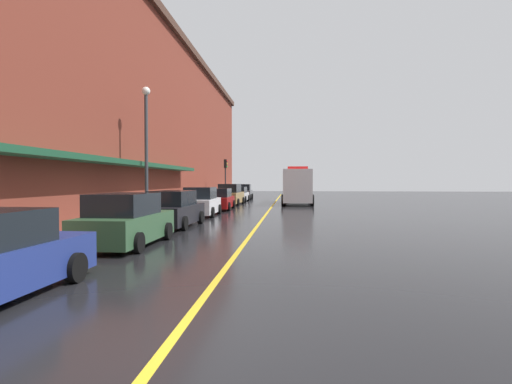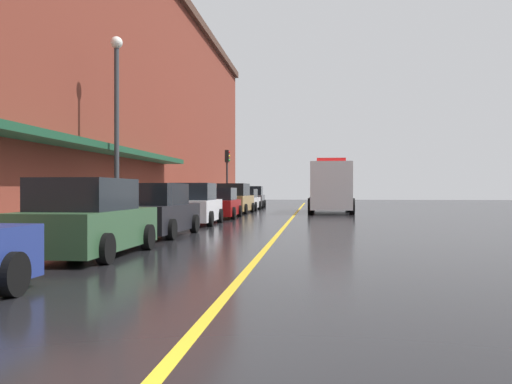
# 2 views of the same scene
# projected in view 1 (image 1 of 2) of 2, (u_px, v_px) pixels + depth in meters

# --- Properties ---
(ground_plane) EXTENTS (112.00, 112.00, 0.00)m
(ground_plane) POSITION_uv_depth(u_px,v_px,m) (269.00, 210.00, 30.24)
(ground_plane) COLOR black
(sidewalk_left) EXTENTS (2.40, 70.00, 0.15)m
(sidewalk_left) POSITION_uv_depth(u_px,v_px,m) (188.00, 208.00, 30.77)
(sidewalk_left) COLOR #ADA8A0
(sidewalk_left) RESTS_ON ground
(lane_center_stripe) EXTENTS (0.16, 70.00, 0.01)m
(lane_center_stripe) POSITION_uv_depth(u_px,v_px,m) (269.00, 210.00, 30.24)
(lane_center_stripe) COLOR gold
(lane_center_stripe) RESTS_ON ground
(brick_building_left) EXTENTS (13.89, 64.00, 14.17)m
(brick_building_left) POSITION_uv_depth(u_px,v_px,m) (86.00, 115.00, 30.23)
(brick_building_left) COLOR maroon
(brick_building_left) RESTS_ON ground
(parked_car_1) EXTENTS (2.13, 4.56, 1.77)m
(parked_car_1) POSITION_uv_depth(u_px,v_px,m) (126.00, 221.00, 13.50)
(parked_car_1) COLOR #2D5133
(parked_car_1) RESTS_ON ground
(parked_car_2) EXTENTS (2.12, 4.74, 1.72)m
(parked_car_2) POSITION_uv_depth(u_px,v_px,m) (174.00, 210.00, 19.09)
(parked_car_2) COLOR black
(parked_car_2) RESTS_ON ground
(parked_car_3) EXTENTS (2.11, 4.33, 1.79)m
(parked_car_3) POSITION_uv_depth(u_px,v_px,m) (201.00, 202.00, 25.11)
(parked_car_3) COLOR silver
(parked_car_3) RESTS_ON ground
(parked_car_4) EXTENTS (2.23, 4.91, 1.61)m
(parked_car_4) POSITION_uv_depth(u_px,v_px,m) (219.00, 200.00, 30.63)
(parked_car_4) COLOR maroon
(parked_car_4) RESTS_ON ground
(parked_car_5) EXTENTS (2.23, 4.73, 1.91)m
(parked_car_5) POSITION_uv_depth(u_px,v_px,m) (230.00, 195.00, 36.88)
(parked_car_5) COLOR #A5844C
(parked_car_5) RESTS_ON ground
(parked_car_6) EXTENTS (2.13, 4.44, 1.56)m
(parked_car_6) POSITION_uv_depth(u_px,v_px,m) (238.00, 195.00, 42.43)
(parked_car_6) COLOR silver
(parked_car_6) RESTS_ON ground
(parked_car_7) EXTENTS (2.21, 4.16, 1.80)m
(parked_car_7) POSITION_uv_depth(u_px,v_px,m) (243.00, 192.00, 47.82)
(parked_car_7) COLOR #595B60
(parked_car_7) RESTS_ON ground
(box_truck) EXTENTS (2.91, 9.28, 3.43)m
(box_truck) POSITION_uv_depth(u_px,v_px,m) (298.00, 187.00, 38.21)
(box_truck) COLOR silver
(box_truck) RESTS_ON ground
(parking_meter_0) EXTENTS (0.14, 0.18, 1.33)m
(parking_meter_0) POSITION_uv_depth(u_px,v_px,m) (141.00, 205.00, 18.74)
(parking_meter_0) COLOR #4C4C51
(parking_meter_0) RESTS_ON sidewalk_left
(parking_meter_1) EXTENTS (0.14, 0.18, 1.33)m
(parking_meter_1) POSITION_uv_depth(u_px,v_px,m) (232.00, 190.00, 47.63)
(parking_meter_1) COLOR #4C4C51
(parking_meter_1) RESTS_ON sidewalk_left
(street_lamp_left) EXTENTS (0.44, 0.44, 6.94)m
(street_lamp_left) POSITION_uv_depth(u_px,v_px,m) (146.00, 139.00, 21.11)
(street_lamp_left) COLOR #33383D
(street_lamp_left) RESTS_ON sidewalk_left
(traffic_light_near) EXTENTS (0.38, 0.36, 4.30)m
(traffic_light_near) POSITION_uv_depth(u_px,v_px,m) (226.00, 172.00, 42.58)
(traffic_light_near) COLOR #232326
(traffic_light_near) RESTS_ON sidewalk_left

